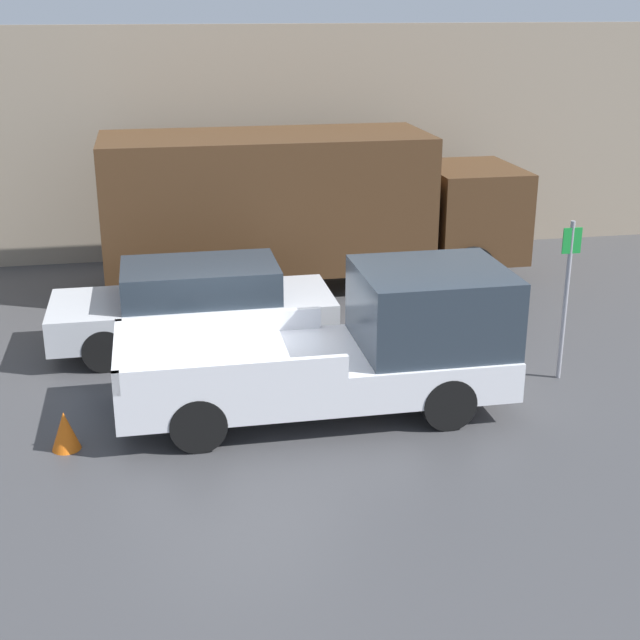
{
  "coord_description": "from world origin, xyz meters",
  "views": [
    {
      "loc": [
        -1.16,
        -12.29,
        5.7
      ],
      "look_at": [
        1.28,
        0.4,
        1.03
      ],
      "focal_mm": 50.0,
      "sensor_mm": 36.0,
      "label": 1
    }
  ],
  "objects_px": {
    "delivery_truck": "(302,204)",
    "newspaper_box": "(178,237)",
    "car": "(195,304)",
    "parking_sign": "(566,292)",
    "traffic_cone": "(65,431)",
    "pickup_truck": "(357,346)"
  },
  "relations": [
    {
      "from": "delivery_truck",
      "to": "newspaper_box",
      "type": "xyz_separation_m",
      "value": [
        -2.51,
        2.18,
        -1.15
      ]
    },
    {
      "from": "newspaper_box",
      "to": "pickup_truck",
      "type": "bearing_deg",
      "value": -74.94
    },
    {
      "from": "delivery_truck",
      "to": "parking_sign",
      "type": "bearing_deg",
      "value": -61.3
    },
    {
      "from": "pickup_truck",
      "to": "car",
      "type": "relative_size",
      "value": 1.17
    },
    {
      "from": "pickup_truck",
      "to": "traffic_cone",
      "type": "relative_size",
      "value": 10.32
    },
    {
      "from": "pickup_truck",
      "to": "delivery_truck",
      "type": "relative_size",
      "value": 0.65
    },
    {
      "from": "pickup_truck",
      "to": "delivery_truck",
      "type": "xyz_separation_m",
      "value": [
        0.26,
        6.21,
        0.75
      ]
    },
    {
      "from": "delivery_truck",
      "to": "traffic_cone",
      "type": "relative_size",
      "value": 15.95
    },
    {
      "from": "delivery_truck",
      "to": "newspaper_box",
      "type": "distance_m",
      "value": 3.52
    },
    {
      "from": "parking_sign",
      "to": "delivery_truck",
      "type": "bearing_deg",
      "value": 118.7
    },
    {
      "from": "car",
      "to": "traffic_cone",
      "type": "relative_size",
      "value": 8.8
    },
    {
      "from": "pickup_truck",
      "to": "traffic_cone",
      "type": "distance_m",
      "value": 4.22
    },
    {
      "from": "traffic_cone",
      "to": "delivery_truck",
      "type": "bearing_deg",
      "value": 57.1
    },
    {
      "from": "parking_sign",
      "to": "traffic_cone",
      "type": "height_order",
      "value": "parking_sign"
    },
    {
      "from": "car",
      "to": "parking_sign",
      "type": "distance_m",
      "value": 6.15
    },
    {
      "from": "parking_sign",
      "to": "newspaper_box",
      "type": "height_order",
      "value": "parking_sign"
    },
    {
      "from": "delivery_truck",
      "to": "parking_sign",
      "type": "relative_size",
      "value": 3.38
    },
    {
      "from": "pickup_truck",
      "to": "parking_sign",
      "type": "height_order",
      "value": "parking_sign"
    },
    {
      "from": "car",
      "to": "traffic_cone",
      "type": "height_order",
      "value": "car"
    },
    {
      "from": "delivery_truck",
      "to": "newspaper_box",
      "type": "relative_size",
      "value": 7.76
    },
    {
      "from": "pickup_truck",
      "to": "newspaper_box",
      "type": "bearing_deg",
      "value": 105.06
    },
    {
      "from": "pickup_truck",
      "to": "newspaper_box",
      "type": "height_order",
      "value": "pickup_truck"
    }
  ]
}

